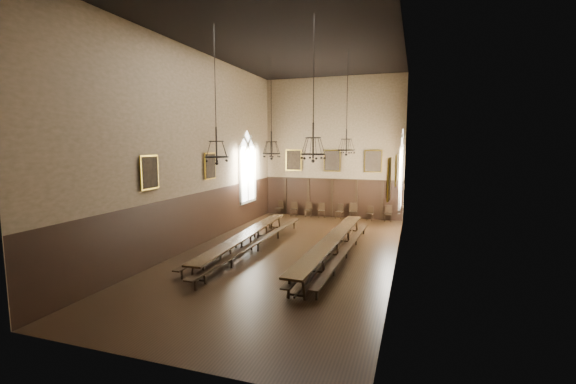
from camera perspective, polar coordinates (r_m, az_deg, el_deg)
The scene contains 34 objects.
floor at distance 17.08m, azimuth 0.13°, elevation -9.10°, with size 9.00×18.00×0.02m, color black.
ceiling at distance 16.95m, azimuth 0.14°, elevation 21.64°, with size 9.00×18.00×0.02m, color black.
wall_back at distance 25.12m, azimuth 6.64°, elevation 6.47°, with size 9.00×0.02×9.00m, color #896D54.
wall_front at distance 8.34m, azimuth -19.72°, elevation 4.93°, with size 9.00×0.02×9.00m, color #896D54.
wall_left at distance 18.33m, azimuth -13.45°, elevation 6.11°, with size 0.02×18.00×9.00m, color #896D54.
wall_right at distance 15.59m, azimuth 16.17°, elevation 5.88°, with size 0.02×18.00×9.00m, color #896D54.
wainscot_panelling at distance 16.77m, azimuth 0.14°, elevation -4.96°, with size 9.00×18.00×2.50m, color black, non-canonical shape.
table_left at distance 17.65m, azimuth -6.18°, elevation -7.29°, with size 1.17×9.84×0.77m.
table_right at distance 16.54m, azimuth 6.53°, elevation -8.18°, with size 0.99×10.55×0.82m.
bench_left_outer at distance 18.01m, azimuth -7.70°, elevation -7.38°, with size 0.31×9.48×0.43m.
bench_left_inner at distance 17.35m, azimuth -4.46°, elevation -7.77°, with size 0.61×10.75×0.48m.
bench_right_inner at distance 16.63m, azimuth 5.24°, elevation -8.48°, with size 0.38×10.37×0.47m.
bench_right_outer at distance 16.46m, azimuth 8.66°, elevation -8.73°, with size 0.57×10.05×0.45m.
chair_0 at distance 25.99m, azimuth -1.30°, elevation -2.78°, with size 0.54×0.54×0.97m.
chair_1 at distance 25.60m, azimuth 0.87°, elevation -2.94°, with size 0.46×0.46×0.96m.
chair_2 at distance 25.38m, azimuth 3.05°, elevation -3.04°, with size 0.48×0.48×0.96m.
chair_3 at distance 25.25m, azimuth 5.00°, elevation -3.13°, with size 0.50×0.50×0.93m.
chair_4 at distance 24.99m, azimuth 7.63°, elevation -3.27°, with size 0.51×0.51×0.94m.
chair_5 at distance 24.83m, azimuth 9.60°, elevation -3.31°, with size 0.52×0.52×1.03m.
chair_6 at distance 24.68m, azimuth 12.02°, elevation -3.52°, with size 0.45×0.45×0.90m.
chair_7 at distance 24.64m, azimuth 14.58°, elevation -3.56°, with size 0.45×0.45×0.97m.
chandelier_back_left at distance 19.19m, azimuth -2.48°, elevation 6.61°, with size 0.90×0.90×4.87m.
chandelier_back_right at distance 18.18m, azimuth 8.64°, elevation 7.21°, with size 0.79×0.79×4.66m.
chandelier_front_left at distance 14.45m, azimuth -10.54°, elevation 6.36°, with size 0.88×0.88×4.87m.
chandelier_front_right at distance 13.17m, azimuth 3.75°, elevation 6.96°, with size 0.86×0.86×4.74m.
portrait_back_0 at distance 25.67m, azimuth 0.84°, elevation 4.74°, with size 1.10×0.12×1.40m.
portrait_back_1 at distance 25.01m, azimuth 6.55°, elevation 4.64°, with size 1.10×0.12×1.40m.
portrait_back_2 at distance 24.61m, azimuth 12.50°, elevation 4.48°, with size 1.10×0.12×1.40m.
portrait_left_0 at distance 19.14m, azimuth -11.48°, elevation 3.80°, with size 0.12×1.00×1.30m.
portrait_left_1 at distance 15.41m, azimuth -19.82°, elevation 2.75°, with size 0.12×1.00×1.30m.
portrait_right_0 at distance 16.63m, azimuth 15.77°, elevation 3.19°, with size 0.12×1.00×1.30m.
portrait_right_1 at distance 12.15m, azimuth 14.75°, elevation 1.88°, with size 0.12×1.00×1.30m.
window_right at distance 21.13m, azimuth 16.46°, elevation 3.13°, with size 0.20×2.20×4.60m, color white, non-canonical shape.
window_left at distance 23.19m, azimuth -6.02°, elevation 3.71°, with size 0.20×2.20×4.60m, color white, non-canonical shape.
Camera 1 is at (5.14, -15.58, 4.76)m, focal length 24.00 mm.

